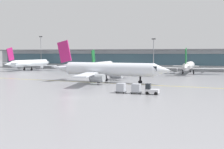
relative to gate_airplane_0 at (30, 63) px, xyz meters
The scene contains 12 objects.
ground_plane 88.37m from the gate_airplane_0, 50.56° to the right, with size 400.00×400.00×0.00m, color gray.
taxiway_centreline_stripe 68.05m from the gate_airplane_0, 38.27° to the right, with size 110.00×0.36×0.01m, color yellow.
terminal_concourse 60.17m from the gate_airplane_0, 21.10° to the left, with size 179.80×11.00×9.60m.
gate_airplane_0 is the anchor object (origin of this frame).
gate_airplane_1 35.94m from the gate_airplane_0, ahead, with size 25.96×27.92×9.25m.
gate_airplane_2 70.86m from the gate_airplane_0, ahead, with size 27.26×29.20×9.70m.
taxiing_regional_jet 66.38m from the gate_airplane_0, 37.13° to the right, with size 35.09×32.51×11.62m.
baggage_tug 90.51m from the gate_airplane_0, 40.59° to the right, with size 2.60×1.62×2.10m.
cargo_dolly_lead 88.31m from the gate_airplane_0, 41.83° to the right, with size 2.10×1.60×1.94m.
cargo_dolly_trailing 86.00m from the gate_airplane_0, 43.22° to the right, with size 2.10×1.60×1.94m.
apron_light_mast_0 16.32m from the gate_airplane_0, 103.49° to the left, with size 1.80×0.36×16.36m.
apron_light_mast_1 56.55m from the gate_airplane_0, 13.98° to the left, with size 1.80×0.36×14.28m.
Camera 1 is at (24.02, -45.75, 8.02)m, focal length 46.83 mm.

